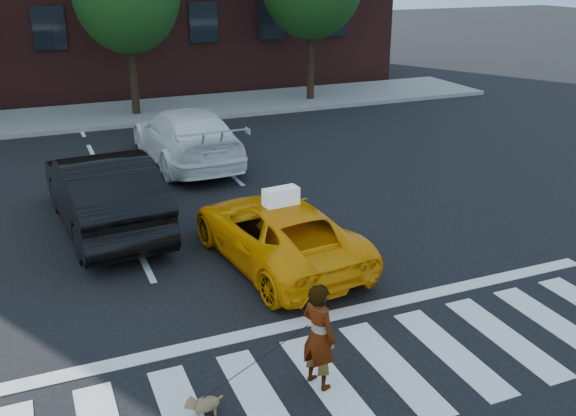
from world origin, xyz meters
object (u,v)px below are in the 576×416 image
Objects in this scene: black_sedan at (103,191)px; dog at (203,404)px; taxi at (277,231)px; white_suv at (186,136)px; woman at (319,336)px.

black_sedan is 9.99× the size of dog.
taxi is 0.82× the size of white_suv.
black_sedan reaches higher than woman.
woman is 3.03× the size of dog.
dog is (-1.61, -0.01, -0.60)m from woman.
woman is (-0.96, -10.75, -0.01)m from white_suv.
black_sedan is at bearing 97.36° from dog.
woman is at bearing 70.23° from taxi.
taxi is 6.97m from white_suv.
black_sedan reaches higher than dog.
white_suv reaches higher than taxi.
white_suv is 10.58× the size of dog.
black_sedan reaches higher than taxi.
white_suv is at bearing -25.74° from woman.
black_sedan reaches higher than white_suv.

